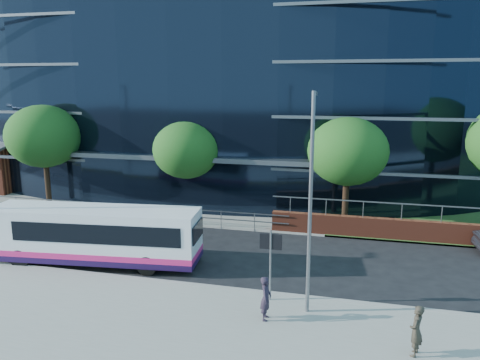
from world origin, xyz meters
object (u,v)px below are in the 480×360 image
(tree_far_a, at_px, (44,136))
(tree_far_c, at_px, (348,152))
(tree_far_b, at_px, (186,150))
(pedestrian_b, at_px, (416,331))
(street_sign, at_px, (271,251))
(streetlight_east, at_px, (311,198))
(pedestrian, at_px, (266,298))
(city_bus, at_px, (96,235))

(tree_far_a, bearing_deg, tree_far_c, 0.00)
(tree_far_a, relative_size, tree_far_b, 1.15)
(tree_far_b, bearing_deg, pedestrian_b, -47.62)
(street_sign, height_order, pedestrian_b, street_sign)
(tree_far_a, distance_m, pedestrian_b, 26.41)
(tree_far_b, bearing_deg, tree_far_c, -2.86)
(tree_far_c, bearing_deg, pedestrian_b, -79.18)
(street_sign, xyz_separation_m, pedestrian_b, (5.03, -2.64, -1.18))
(tree_far_b, bearing_deg, streetlight_east, -52.37)
(streetlight_east, bearing_deg, tree_far_c, 84.89)
(tree_far_a, xyz_separation_m, tree_far_b, (10.00, 0.50, -0.65))
(tree_far_a, bearing_deg, streetlight_east, -30.46)
(tree_far_a, relative_size, streetlight_east, 0.87)
(tree_far_a, bearing_deg, pedestrian, -34.58)
(pedestrian, bearing_deg, tree_far_a, 52.21)
(street_sign, relative_size, pedestrian, 1.75)
(tree_far_a, bearing_deg, city_bus, -44.17)
(city_bus, bearing_deg, tree_far_c, 31.47)
(tree_far_b, distance_m, streetlight_east, 14.74)
(tree_far_a, height_order, pedestrian_b, tree_far_a)
(street_sign, height_order, pedestrian, street_sign)
(tree_far_c, relative_size, pedestrian_b, 3.98)
(tree_far_a, bearing_deg, pedestrian_b, -30.43)
(tree_far_c, xyz_separation_m, city_bus, (-11.15, -8.59, -3.11))
(tree_far_c, height_order, city_bus, tree_far_c)
(street_sign, bearing_deg, pedestrian_b, -27.73)
(streetlight_east, height_order, pedestrian, streetlight_east)
(street_sign, relative_size, pedestrian_b, 1.71)
(pedestrian_b, bearing_deg, streetlight_east, -105.22)
(pedestrian, bearing_deg, pedestrian_b, -105.62)
(pedestrian_b, bearing_deg, tree_far_a, -105.41)
(pedestrian, bearing_deg, tree_far_c, -14.24)
(tree_far_c, xyz_separation_m, pedestrian_b, (2.53, -13.23, -3.57))
(tree_far_a, relative_size, tree_far_c, 1.07)
(city_bus, bearing_deg, pedestrian_b, -24.87)
(tree_far_c, relative_size, streetlight_east, 0.81)
(pedestrian, distance_m, pedestrian_b, 5.02)
(tree_far_c, height_order, pedestrian, tree_far_c)
(street_sign, distance_m, tree_far_b, 13.54)
(street_sign, distance_m, pedestrian, 1.98)
(tree_far_a, height_order, streetlight_east, streetlight_east)
(city_bus, distance_m, pedestrian_b, 14.45)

